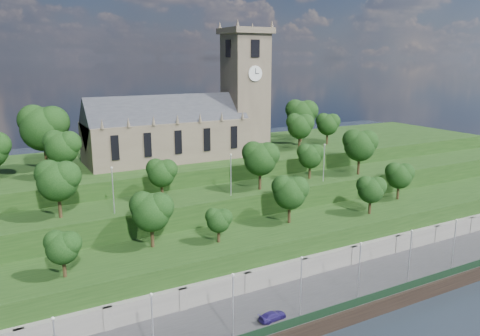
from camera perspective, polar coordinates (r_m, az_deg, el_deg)
ground at (r=65.62m, az=10.12°, el=-19.25°), size 320.00×320.00×0.00m
promenade at (r=69.16m, az=6.93°, el=-16.34°), size 160.00×12.00×2.00m
quay_wall at (r=65.00m, az=10.19°, el=-18.45°), size 160.00×0.50×2.20m
fence at (r=64.67m, az=9.87°, el=-17.07°), size 160.00×0.10×1.20m
retaining_wall at (r=72.80m, az=4.17°, el=-13.35°), size 160.00×2.10×5.00m
embankment_lower at (r=76.80m, az=1.72°, el=-10.61°), size 160.00×12.00×8.00m
embankment_upper at (r=85.04m, az=-2.04°, el=-6.74°), size 160.00×10.00×12.00m
hilltop at (r=102.92m, az=-7.30°, el=-2.40°), size 160.00×32.00×15.00m
church at (r=96.55m, az=-6.24°, el=5.70°), size 38.60×12.35×27.60m
trees_lower at (r=75.79m, az=3.84°, el=-3.61°), size 67.87×9.13×8.40m
trees_upper at (r=82.93m, az=1.16°, el=1.21°), size 63.86×8.41×9.29m
trees_hilltop at (r=94.82m, az=-8.73°, el=5.05°), size 76.90×16.26×11.96m
lamp_posts_promenade at (r=62.92m, az=7.45°, el=-13.58°), size 60.36×0.36×8.29m
lamp_posts_upper at (r=79.50m, az=-1.13°, el=-0.43°), size 40.36×0.36×7.33m
car_right at (r=63.52m, az=3.99°, el=-17.53°), size 4.01×1.94×1.12m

